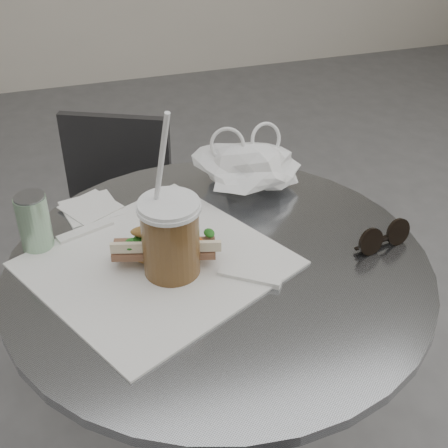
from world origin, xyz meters
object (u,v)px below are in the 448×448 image
object	(u,v)px
sunglasses	(383,238)
drink_can	(34,222)
iced_coffee	(170,237)
cafe_table	(219,370)
banh_mi	(164,245)
chair_far	(113,266)

from	to	relation	value
sunglasses	drink_can	bearing A→B (deg)	151.31
sunglasses	iced_coffee	bearing A→B (deg)	162.16
cafe_table	drink_can	bearing A→B (deg)	154.44
iced_coffee	drink_can	bearing A→B (deg)	146.89
banh_mi	chair_far	bearing A→B (deg)	110.26
sunglasses	cafe_table	bearing A→B (deg)	160.82
iced_coffee	sunglasses	xyz separation A→B (m)	(0.39, -0.04, -0.06)
banh_mi	iced_coffee	world-z (taller)	iced_coffee
sunglasses	drink_can	xyz separation A→B (m)	(-0.61, 0.18, 0.04)
chair_far	iced_coffee	distance (m)	0.76
chair_far	sunglasses	distance (m)	0.88
iced_coffee	sunglasses	distance (m)	0.39
iced_coffee	drink_can	world-z (taller)	iced_coffee
iced_coffee	cafe_table	bearing A→B (deg)	-1.13
chair_far	sunglasses	bearing A→B (deg)	149.94
cafe_table	sunglasses	distance (m)	0.42
cafe_table	sunglasses	world-z (taller)	sunglasses
chair_far	banh_mi	bearing A→B (deg)	119.61
banh_mi	iced_coffee	bearing A→B (deg)	-59.89
cafe_table	iced_coffee	size ratio (longest dim) A/B	2.44
sunglasses	banh_mi	bearing A→B (deg)	158.22
banh_mi	sunglasses	size ratio (longest dim) A/B	2.00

